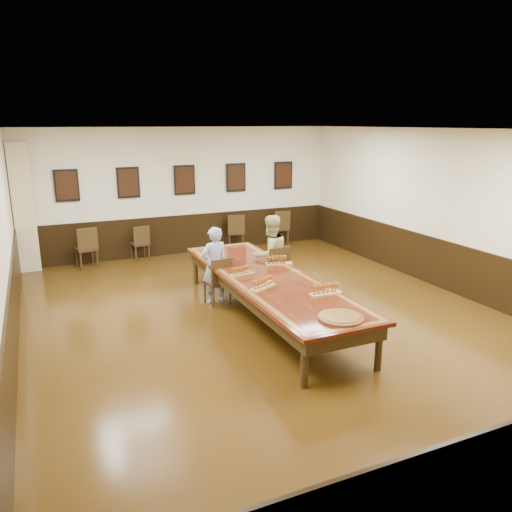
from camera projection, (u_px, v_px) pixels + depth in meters
name	position (u px, v px, depth m)	size (l,w,h in m)	color
floor	(268.00, 319.00, 8.71)	(8.00, 10.00, 0.02)	black
ceiling	(269.00, 129.00, 7.87)	(8.00, 10.00, 0.02)	white
wall_back	(184.00, 191.00, 12.71)	(8.00, 0.02, 3.20)	#EDE9C7
wall_left	(0.00, 253.00, 6.72)	(0.02, 10.00, 3.20)	#EDE9C7
wall_right	(451.00, 211.00, 9.87)	(0.02, 10.00, 3.20)	#EDE9C7
chair_man	(217.00, 280.00, 9.29)	(0.43, 0.47, 0.91)	#311A15
chair_woman	(273.00, 270.00, 9.76)	(0.47, 0.52, 1.01)	#311A15
spare_chair_a	(86.00, 247.00, 11.61)	(0.46, 0.50, 0.98)	#311A15
spare_chair_b	(140.00, 242.00, 12.32)	(0.41, 0.44, 0.87)	#311A15
spare_chair_c	(235.00, 231.00, 13.38)	(0.44, 0.49, 0.95)	#311A15
spare_chair_d	(279.00, 227.00, 13.82)	(0.45, 0.50, 0.97)	#311A15
person_man	(214.00, 265.00, 9.30)	(0.53, 0.35, 1.46)	#4A72BB
person_woman	(270.00, 255.00, 9.78)	(0.79, 0.61, 1.58)	#C9CA7E
pink_phone	(296.00, 271.00, 8.83)	(0.07, 0.14, 0.01)	#D1457D
curtain	(24.00, 208.00, 11.11)	(0.45, 0.18, 2.90)	beige
wainscoting	(268.00, 291.00, 8.58)	(8.00, 10.00, 1.00)	black
conference_table	(268.00, 285.00, 8.55)	(1.40, 5.00, 0.76)	#321108
posters	(184.00, 180.00, 12.57)	(6.14, 0.04, 0.74)	black
flight_a	(242.00, 271.00, 8.61)	(0.45, 0.20, 0.16)	#AB8F48
flight_b	(278.00, 260.00, 9.22)	(0.52, 0.27, 0.18)	#AB8F48
flight_c	(263.00, 283.00, 7.92)	(0.51, 0.36, 0.18)	#AB8F48
flight_d	(326.00, 289.00, 7.62)	(0.50, 0.17, 0.19)	#AB8F48
red_plate_grp	(268.00, 281.00, 8.26)	(0.18, 0.18, 0.02)	red
carved_platter	(341.00, 318.00, 6.68)	(0.62, 0.62, 0.05)	#542410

